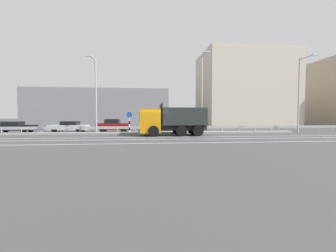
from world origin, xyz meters
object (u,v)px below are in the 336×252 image
at_px(dump_truck, 164,123).
at_px(street_lamp_2, 202,90).
at_px(median_road_sign, 129,122).
at_px(street_lamp_3, 300,91).
at_px(street_lamp_1, 95,92).
at_px(parked_car_2, 69,127).
at_px(parked_car_3, 113,126).
at_px(parked_car_1, 14,127).

height_order(dump_truck, street_lamp_2, street_lamp_2).
distance_m(dump_truck, median_road_sign, 4.50).
xyz_separation_m(median_road_sign, street_lamp_3, (19.99, -0.27, 3.62)).
bearing_deg(street_lamp_1, street_lamp_2, 0.59).
bearing_deg(dump_truck, median_road_sign, 51.36).
relative_size(street_lamp_1, parked_car_2, 1.79).
bearing_deg(parked_car_3, street_lamp_2, 75.59).
height_order(street_lamp_1, street_lamp_2, street_lamp_2).
bearing_deg(parked_car_1, street_lamp_3, 83.33).
bearing_deg(dump_truck, parked_car_2, 61.18).
distance_m(median_road_sign, parked_car_1, 13.84).
bearing_deg(dump_truck, street_lamp_1, 69.24).
height_order(street_lamp_2, street_lamp_3, street_lamp_2).
relative_size(median_road_sign, street_lamp_2, 0.28).
relative_size(parked_car_1, parked_car_2, 1.01).
distance_m(parked_car_2, parked_car_3, 5.21).
xyz_separation_m(street_lamp_3, parked_car_2, (-27.34, 3.26, -4.24)).
bearing_deg(parked_car_1, dump_truck, 70.58).
distance_m(street_lamp_1, parked_car_3, 5.11).
bearing_deg(parked_car_3, street_lamp_1, -22.51).
distance_m(street_lamp_3, parked_car_3, 22.75).
relative_size(median_road_sign, street_lamp_3, 0.28).
distance_m(dump_truck, parked_car_2, 12.35).
height_order(street_lamp_3, parked_car_2, street_lamp_3).
xyz_separation_m(dump_truck, street_lamp_3, (16.42, 2.48, 3.62)).
xyz_separation_m(street_lamp_1, parked_car_2, (-3.77, 3.18, -3.86)).
bearing_deg(street_lamp_2, street_lamp_1, -179.41).
xyz_separation_m(street_lamp_1, parked_car_3, (1.44, 3.16, -3.76)).
bearing_deg(parked_car_2, street_lamp_2, -98.85).
bearing_deg(street_lamp_1, dump_truck, -19.64).
distance_m(street_lamp_1, street_lamp_2, 11.79).
height_order(dump_truck, median_road_sign, dump_truck).
relative_size(street_lamp_1, street_lamp_2, 0.91).
height_order(street_lamp_1, parked_car_1, street_lamp_1).
bearing_deg(street_lamp_2, parked_car_1, 172.44).
height_order(dump_truck, street_lamp_3, street_lamp_3).
bearing_deg(median_road_sign, street_lamp_2, -0.48).
distance_m(street_lamp_2, parked_car_3, 11.55).
bearing_deg(street_lamp_1, parked_car_3, 65.54).
distance_m(street_lamp_1, parked_car_2, 6.26).
distance_m(street_lamp_2, street_lamp_3, 11.79).
xyz_separation_m(street_lamp_3, parked_car_3, (-22.14, 3.23, -4.13)).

